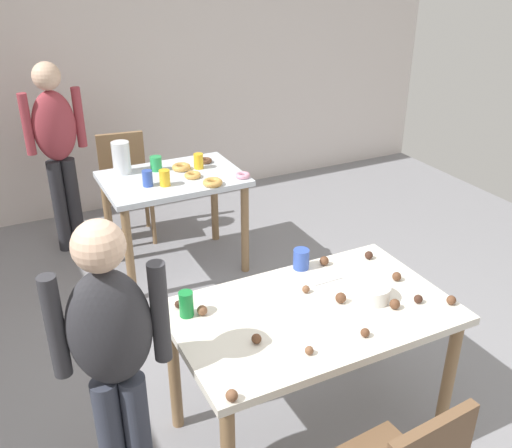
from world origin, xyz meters
The scene contains 35 objects.
ground_plane centered at (0.00, 0.00, 0.00)m, with size 6.40×6.40×0.00m, color gray.
wall_back centered at (0.00, 3.20, 1.30)m, with size 6.40×0.10×2.60m, color silver.
dining_table_near centered at (-0.06, -0.07, 0.65)m, with size 1.29×0.79×0.75m.
dining_table_far centered at (-0.09, 1.81, 0.63)m, with size 1.00×0.71×0.75m.
chair_far_table centered at (-0.28, 2.52, 0.50)m, with size 0.45×0.45×0.87m.
person_girl_near centered at (-0.99, -0.11, 0.84)m, with size 0.45×0.26×1.42m.
person_adult_far centered at (-0.77, 2.49, 0.90)m, with size 0.45×0.22×1.51m.
mixing_bowl centered at (0.23, -0.12, 0.79)m, with size 0.19×0.19×0.08m, color white.
soda_can centered at (-0.60, 0.14, 0.81)m, with size 0.07×0.07×0.12m, color #198438.
fork_near centered at (0.13, 0.10, 0.75)m, with size 0.17×0.02×0.01m, color silver.
cup_near_0 centered at (0.08, 0.27, 0.80)m, with size 0.08×0.08×0.11m, color #3351B2.
cake_ball_0 centered at (-0.54, 0.11, 0.77)m, with size 0.05×0.05×0.05m, color brown.
cake_ball_1 centered at (-0.02, 0.06, 0.77)m, with size 0.04×0.04×0.04m, color brown.
cake_ball_2 centered at (-0.64, -0.44, 0.77)m, with size 0.05×0.05×0.05m, color brown.
cake_ball_3 centered at (0.45, 0.20, 0.77)m, with size 0.04×0.04×0.04m, color #3D2319.
cake_ball_4 centered at (0.40, -0.25, 0.77)m, with size 0.04×0.04×0.04m, color #3D2319.
cake_ball_5 centered at (0.08, -0.08, 0.78)m, with size 0.05×0.05×0.05m, color brown.
cake_ball_6 centered at (-0.41, -0.18, 0.77)m, with size 0.04×0.04×0.04m, color brown.
cake_ball_7 centered at (0.28, -0.24, 0.77)m, with size 0.05×0.05×0.05m, color brown.
cake_ball_8 centered at (0.20, 0.25, 0.77)m, with size 0.05×0.05×0.05m, color brown.
cake_ball_9 centered at (0.03, -0.35, 0.77)m, with size 0.04×0.04×0.04m, color brown.
cake_ball_10 centered at (-0.61, 0.22, 0.77)m, with size 0.04×0.04×0.04m, color #3D2319.
cake_ball_11 centered at (-0.25, -0.34, 0.77)m, with size 0.04×0.04×0.04m, color brown.
cake_ball_12 centered at (0.44, -0.04, 0.77)m, with size 0.05×0.05×0.05m, color brown.
cake_ball_13 centered at (0.53, -0.33, 0.77)m, with size 0.04×0.04×0.04m, color brown.
pitcher_far centered at (-0.40, 2.04, 0.87)m, with size 0.13×0.13×0.24m, color white.
cup_far_0 centered at (-0.16, 1.98, 0.80)m, with size 0.09×0.09×0.11m, color green.
cup_far_1 centered at (-0.20, 1.66, 0.81)m, with size 0.07×0.07×0.11m, color yellow.
cup_far_2 centered at (-0.31, 1.71, 0.81)m, with size 0.07×0.07×0.11m, color #3351B2.
cup_far_3 centered at (0.14, 1.87, 0.81)m, with size 0.07×0.07×0.11m, color yellow.
donut_far_0 centered at (0.01, 1.91, 0.77)m, with size 0.14×0.14×0.04m, color gold.
donut_far_1 centered at (0.23, 1.97, 0.77)m, with size 0.11×0.11×0.03m, color brown.
donut_far_2 centered at (0.03, 1.72, 0.77)m, with size 0.12×0.12×0.04m, color gold.
donut_far_3 centered at (0.35, 1.56, 0.77)m, with size 0.11×0.11×0.03m, color pink.
donut_far_4 centered at (0.10, 1.52, 0.77)m, with size 0.14×0.14×0.04m, color gold.
Camera 1 is at (-1.28, -1.92, 2.27)m, focal length 40.23 mm.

